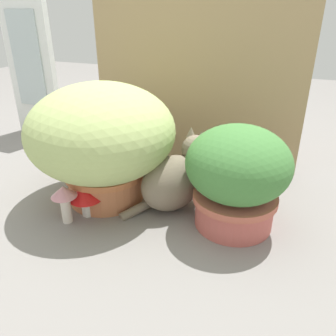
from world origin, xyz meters
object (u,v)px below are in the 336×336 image
mushroom_ornament_red (86,194)px  leafy_planter (237,175)px  mushroom_ornament_pink (64,197)px  cat (176,179)px  grass_planter (102,137)px

mushroom_ornament_red → leafy_planter: bearing=15.4°
mushroom_ornament_pink → mushroom_ornament_red: 0.08m
cat → mushroom_ornament_pink: 0.42m
grass_planter → mushroom_ornament_pink: size_ratio=3.80×
grass_planter → leafy_planter: 0.53m
grass_planter → mushroom_ornament_red: (-0.00, -0.14, -0.18)m
grass_planter → cat: bearing=8.2°
grass_planter → leafy_planter: (0.53, 0.01, -0.07)m
grass_planter → leafy_planter: bearing=0.8°
mushroom_ornament_pink → grass_planter: bearing=76.9°
grass_planter → mushroom_ornament_pink: bearing=-103.1°
grass_planter → mushroom_ornament_pink: (-0.05, -0.20, -0.16)m
leafy_planter → mushroom_ornament_red: bearing=-164.6°
grass_planter → mushroom_ornament_red: size_ratio=4.36×
mushroom_ornament_pink → mushroom_ornament_red: size_ratio=1.15×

